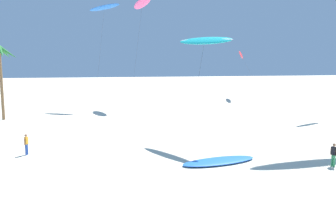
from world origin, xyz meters
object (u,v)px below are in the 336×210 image
person_foreground_walker (26,144)px  grounded_kite_0 (219,161)px  flying_kite_6 (204,41)px  flying_kite_4 (142,3)px  flying_kite_5 (104,7)px  flying_kite_0 (241,55)px  person_near_right (334,154)px

person_foreground_walker → grounded_kite_0: bearing=-17.9°
flying_kite_6 → flying_kite_4: bearing=96.3°
flying_kite_4 → person_foreground_walker: 32.77m
flying_kite_5 → flying_kite_0: bearing=17.7°
person_near_right → flying_kite_0: bearing=76.4°
flying_kite_0 → flying_kite_6: flying_kite_0 is taller
flying_kite_0 → person_foreground_walker: size_ratio=6.37×
flying_kite_6 → person_near_right: bearing=-49.1°
flying_kite_5 → flying_kite_6: flying_kite_5 is taller
flying_kite_0 → flying_kite_6: bearing=-117.1°
person_foreground_walker → person_near_right: person_foreground_walker is taller
flying_kite_6 → grounded_kite_0: bearing=-94.7°
flying_kite_6 → person_near_right: size_ratio=5.76×
flying_kite_6 → grounded_kite_0: (-0.48, -5.87, -8.94)m
flying_kite_5 → person_foreground_walker: bearing=-103.0°
flying_kite_5 → grounded_kite_0: (8.11, -31.09, -15.30)m
grounded_kite_0 → person_near_right: person_near_right is taller
flying_kite_5 → flying_kite_6: (8.59, -25.22, -6.35)m
flying_kite_0 → person_foreground_walker: (-31.81, -34.68, -7.58)m
flying_kite_4 → flying_kite_6: 26.25m
flying_kite_0 → person_foreground_walker: flying_kite_0 is taller
flying_kite_4 → flying_kite_6: size_ratio=1.80×
flying_kite_0 → person_near_right: (-10.03, -41.55, -7.58)m
flying_kite_0 → flying_kite_4: (-19.87, -8.30, 7.76)m
flying_kite_4 → person_near_right: flying_kite_4 is taller
flying_kite_5 → grounded_kite_0: size_ratio=2.70×
person_foreground_walker → person_near_right: bearing=-17.5°
flying_kite_0 → flying_kite_5: bearing=-162.3°
grounded_kite_0 → person_near_right: (7.55, -2.28, 0.79)m
flying_kite_4 → person_foreground_walker: flying_kite_4 is taller
flying_kite_4 → grounded_kite_0: (2.29, -30.97, -16.13)m
person_foreground_walker → person_near_right: size_ratio=1.00×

